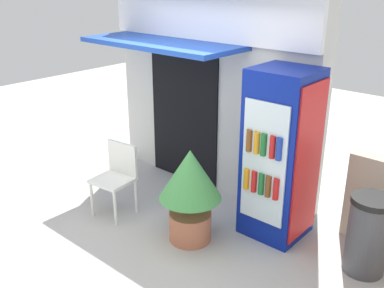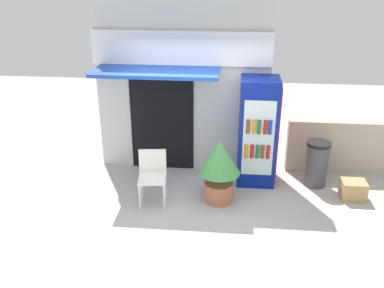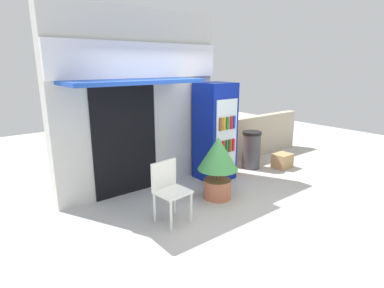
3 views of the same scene
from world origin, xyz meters
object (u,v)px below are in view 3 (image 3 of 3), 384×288
at_px(potted_plant_near_shop, 218,161).
at_px(trash_bin, 251,150).
at_px(drink_cooler, 215,132).
at_px(plastic_chair, 169,186).
at_px(cardboard_box, 282,161).

relative_size(potted_plant_near_shop, trash_bin, 1.31).
relative_size(drink_cooler, plastic_chair, 2.15).
xyz_separation_m(drink_cooler, plastic_chair, (-1.72, -0.89, -0.43)).
distance_m(drink_cooler, plastic_chair, 1.98).
distance_m(plastic_chair, cardboard_box, 3.38).
height_order(plastic_chair, cardboard_box, plastic_chair).
xyz_separation_m(plastic_chair, potted_plant_near_shop, (1.08, 0.12, 0.14)).
height_order(drink_cooler, trash_bin, drink_cooler).
bearing_deg(cardboard_box, plastic_chair, -172.95).
bearing_deg(drink_cooler, cardboard_box, -16.47).
relative_size(drink_cooler, trash_bin, 2.32).
bearing_deg(plastic_chair, potted_plant_near_shop, 6.48).
distance_m(trash_bin, cardboard_box, 0.75).
relative_size(drink_cooler, cardboard_box, 4.78).
xyz_separation_m(drink_cooler, cardboard_box, (1.61, -0.48, -0.80)).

